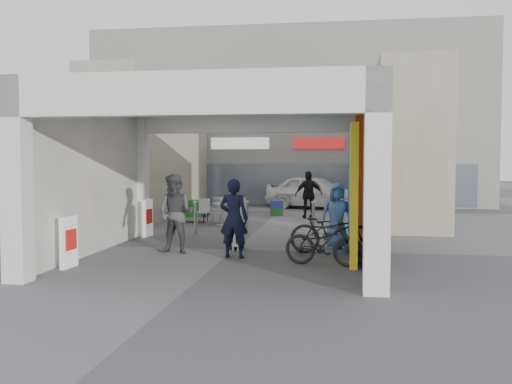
% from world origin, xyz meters
% --- Properties ---
extents(ground, '(90.00, 90.00, 0.00)m').
position_xyz_m(ground, '(0.00, 0.00, 0.00)').
color(ground, '#5E5E64').
rests_on(ground, ground).
extents(arcade_canopy, '(6.40, 6.45, 6.40)m').
position_xyz_m(arcade_canopy, '(0.54, -0.82, 2.30)').
color(arcade_canopy, silver).
rests_on(arcade_canopy, ground).
extents(far_building, '(18.00, 4.08, 8.00)m').
position_xyz_m(far_building, '(-0.00, 13.99, 3.99)').
color(far_building, white).
rests_on(far_building, ground).
extents(plaza_bldg_left, '(2.00, 9.00, 5.00)m').
position_xyz_m(plaza_bldg_left, '(-4.50, 7.50, 2.50)').
color(plaza_bldg_left, '#A7A08A').
rests_on(plaza_bldg_left, ground).
extents(plaza_bldg_right, '(2.00, 9.00, 5.00)m').
position_xyz_m(plaza_bldg_right, '(4.50, 7.50, 2.50)').
color(plaza_bldg_right, '#A7A08A').
rests_on(plaza_bldg_right, ground).
extents(bollard_left, '(0.09, 0.09, 0.92)m').
position_xyz_m(bollard_left, '(-1.58, 2.52, 0.46)').
color(bollard_left, gray).
rests_on(bollard_left, ground).
extents(bollard_center, '(0.09, 0.09, 0.94)m').
position_xyz_m(bollard_center, '(-0.12, 2.48, 0.47)').
color(bollard_center, gray).
rests_on(bollard_center, ground).
extents(bollard_right, '(0.09, 0.09, 0.94)m').
position_xyz_m(bollard_right, '(1.71, 2.56, 0.47)').
color(bollard_right, gray).
rests_on(bollard_right, ground).
extents(advert_board_near, '(0.13, 0.55, 1.00)m').
position_xyz_m(advert_board_near, '(-2.75, -2.67, 0.51)').
color(advert_board_near, silver).
rests_on(advert_board_near, ground).
extents(advert_board_far, '(0.14, 0.55, 1.00)m').
position_xyz_m(advert_board_far, '(-2.75, 1.85, 0.51)').
color(advert_board_far, silver).
rests_on(advert_board_far, ground).
extents(cafe_set, '(1.40, 1.13, 0.85)m').
position_xyz_m(cafe_set, '(-1.41, 5.02, 0.30)').
color(cafe_set, '#AAAAAF').
rests_on(cafe_set, ground).
extents(produce_stand, '(1.11, 0.60, 0.73)m').
position_xyz_m(produce_stand, '(-2.48, 5.51, 0.29)').
color(produce_stand, black).
rests_on(produce_stand, ground).
extents(crate_stack, '(0.51, 0.43, 0.56)m').
position_xyz_m(crate_stack, '(0.08, 8.08, 0.28)').
color(crate_stack, '#1D611B').
rests_on(crate_stack, ground).
extents(border_collie, '(0.26, 0.51, 0.70)m').
position_xyz_m(border_collie, '(0.07, -0.06, 0.28)').
color(border_collie, black).
rests_on(border_collie, ground).
extents(man_with_dog, '(0.64, 0.44, 1.69)m').
position_xyz_m(man_with_dog, '(0.20, -1.11, 0.85)').
color(man_with_dog, black).
rests_on(man_with_dog, ground).
extents(man_back_turned, '(0.98, 0.83, 1.77)m').
position_xyz_m(man_back_turned, '(-1.19, -0.72, 0.89)').
color(man_back_turned, '#3E3E40').
rests_on(man_back_turned, ground).
extents(man_elderly, '(0.84, 0.63, 1.55)m').
position_xyz_m(man_elderly, '(2.35, 0.53, 0.78)').
color(man_elderly, '#5472A4').
rests_on(man_elderly, ground).
extents(man_crates, '(1.05, 0.63, 1.68)m').
position_xyz_m(man_crates, '(1.33, 7.25, 0.84)').
color(man_crates, black).
rests_on(man_crates, ground).
extents(bicycle_front, '(1.94, 0.70, 1.01)m').
position_xyz_m(bicycle_front, '(2.30, -0.29, 0.51)').
color(bicycle_front, black).
rests_on(bicycle_front, ground).
extents(bicycle_rear, '(1.63, 0.74, 0.95)m').
position_xyz_m(bicycle_rear, '(2.13, -1.73, 0.47)').
color(bicycle_rear, black).
rests_on(bicycle_rear, ground).
extents(white_van, '(4.50, 2.97, 1.42)m').
position_xyz_m(white_van, '(1.35, 11.36, 0.71)').
color(white_van, white).
rests_on(white_van, ground).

